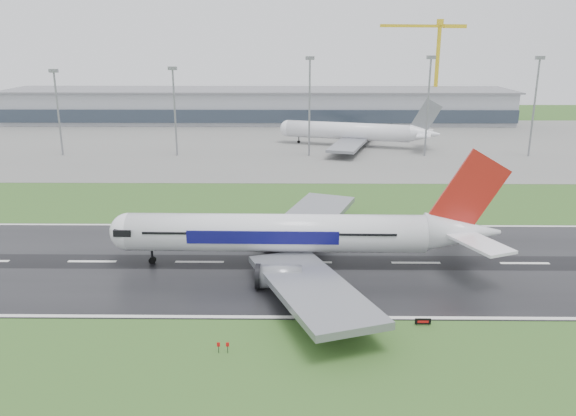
{
  "coord_description": "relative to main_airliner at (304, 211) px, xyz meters",
  "views": [
    {
      "loc": [
        17.49,
        -99.43,
        40.08
      ],
      "look_at": [
        16.25,
        12.0,
        7.0
      ],
      "focal_mm": 36.04,
      "sensor_mm": 36.0,
      "label": 1
    }
  ],
  "objects": [
    {
      "name": "apron",
      "position": [
        -19.26,
        126.16,
        -10.4
      ],
      "size": [
        400.0,
        130.0,
        0.08
      ],
      "primitive_type": "cube",
      "color": "slate",
      "rests_on": "ground"
    },
    {
      "name": "ground",
      "position": [
        -19.26,
        1.16,
        -10.44
      ],
      "size": [
        520.0,
        520.0,
        0.0
      ],
      "primitive_type": "plane",
      "color": "#2C541E",
      "rests_on": "ground"
    },
    {
      "name": "floodmast_5",
      "position": [
        80.04,
        101.16,
        5.96
      ],
      "size": [
        0.64,
        0.64,
        32.8
      ],
      "primitive_type": "cylinder",
      "color": "gray",
      "rests_on": "ground"
    },
    {
      "name": "floodmast_4",
      "position": [
        43.83,
        101.16,
        6.03
      ],
      "size": [
        0.64,
        0.64,
        32.92
      ],
      "primitive_type": "cylinder",
      "color": "gray",
      "rests_on": "ground"
    },
    {
      "name": "main_airliner",
      "position": [
        0.0,
        0.0,
        0.0
      ],
      "size": [
        70.9,
        67.61,
        20.67
      ],
      "primitive_type": null,
      "rotation": [
        0.0,
        0.0,
        -0.01
      ],
      "color": "white",
      "rests_on": "runway"
    },
    {
      "name": "terminal",
      "position": [
        -19.26,
        186.16,
        -2.94
      ],
      "size": [
        240.0,
        36.0,
        15.0
      ],
      "primitive_type": "cube",
      "color": "#91949C",
      "rests_on": "ground"
    },
    {
      "name": "floodmast_3",
      "position": [
        3.38,
        101.16,
        5.9
      ],
      "size": [
        0.64,
        0.64,
        32.67
      ],
      "primitive_type": "cylinder",
      "color": "gray",
      "rests_on": "ground"
    },
    {
      "name": "floodmast_1",
      "position": [
        -83.35,
        101.16,
        3.8
      ],
      "size": [
        0.64,
        0.64,
        28.48
      ],
      "primitive_type": "cylinder",
      "color": "gray",
      "rests_on": "ground"
    },
    {
      "name": "parked_airliner",
      "position": [
        20.96,
        119.86,
        -1.28
      ],
      "size": [
        75.69,
        72.8,
        18.15
      ],
      "primitive_type": null,
      "rotation": [
        0.0,
        0.0,
        -0.29
      ],
      "color": "white",
      "rests_on": "apron"
    },
    {
      "name": "tower_crane",
      "position": [
        69.95,
        201.16,
        13.62
      ],
      "size": [
        46.58,
        20.67,
        48.12
      ],
      "primitive_type": null,
      "rotation": [
        0.0,
        0.0,
        0.38
      ],
      "color": "gold",
      "rests_on": "ground"
    },
    {
      "name": "runway",
      "position": [
        -19.26,
        1.16,
        -10.39
      ],
      "size": [
        400.0,
        45.0,
        0.1
      ],
      "primitive_type": "cube",
      "color": "black",
      "rests_on": "ground"
    },
    {
      "name": "runway_sign",
      "position": [
        16.92,
        -22.7,
        -9.92
      ],
      "size": [
        2.26,
        0.98,
        1.04
      ],
      "primitive_type": null,
      "rotation": [
        0.0,
        0.0,
        -0.33
      ],
      "color": "black",
      "rests_on": "ground"
    },
    {
      "name": "floodmast_2",
      "position": [
        -42.97,
        101.16,
        4.22
      ],
      "size": [
        0.64,
        0.64,
        29.31
      ],
      "primitive_type": "cylinder",
      "color": "gray",
      "rests_on": "ground"
    }
  ]
}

